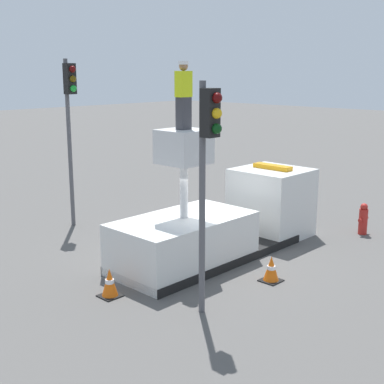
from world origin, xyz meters
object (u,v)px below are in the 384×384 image
at_px(traffic_light_pole, 207,153).
at_px(fire_hydrant, 363,219).
at_px(traffic_light_across, 70,110).
at_px(bucket_truck, 223,223).
at_px(traffic_cone_rear, 110,283).
at_px(traffic_cone_curbside, 271,269).
at_px(worker, 184,96).

relative_size(traffic_light_pole, fire_hydrant, 4.87).
bearing_deg(traffic_light_across, bucket_truck, -75.45).
xyz_separation_m(bucket_truck, traffic_light_pole, (-3.39, -2.42, 2.71)).
relative_size(traffic_light_across, fire_hydrant, 5.43).
xyz_separation_m(traffic_light_across, fire_hydrant, (6.05, -7.71, -3.51)).
xyz_separation_m(traffic_light_pole, traffic_cone_rear, (-0.93, 2.29, -3.29)).
bearing_deg(traffic_light_pole, bucket_truck, 35.55).
bearing_deg(bucket_truck, traffic_cone_curbside, -109.81).
bearing_deg(bucket_truck, fire_hydrant, -25.00).
bearing_deg(traffic_cone_rear, fire_hydrant, -12.70).
bearing_deg(traffic_light_pole, worker, 54.34).
bearing_deg(fire_hydrant, traffic_light_across, 128.13).
bearing_deg(traffic_cone_curbside, worker, 108.77).
relative_size(bucket_truck, fire_hydrant, 6.81).
distance_m(traffic_light_pole, traffic_cone_rear, 4.11).
xyz_separation_m(traffic_light_across, traffic_cone_curbside, (0.59, -7.92, -3.70)).
relative_size(bucket_truck, traffic_light_across, 1.25).
relative_size(worker, traffic_cone_curbside, 2.59).
height_order(traffic_light_pole, traffic_light_across, traffic_light_across).
distance_m(traffic_light_pole, traffic_cone_curbside, 4.17).
bearing_deg(bucket_truck, traffic_cone_rear, -178.21).
height_order(bucket_truck, worker, worker).
distance_m(bucket_truck, traffic_cone_rear, 4.36).
xyz_separation_m(bucket_truck, traffic_light_across, (-1.44, 5.56, 3.11)).
distance_m(traffic_light_across, traffic_cone_curbside, 8.76).
height_order(traffic_light_pole, traffic_cone_curbside, traffic_light_pole).
relative_size(bucket_truck, traffic_cone_rear, 10.08).
xyz_separation_m(traffic_light_pole, fire_hydrant, (8.00, 0.28, -3.11)).
xyz_separation_m(traffic_light_pole, traffic_cone_curbside, (2.54, 0.06, -3.30)).
bearing_deg(traffic_light_pole, traffic_cone_curbside, 1.43).
bearing_deg(fire_hydrant, traffic_cone_rear, 167.30).
xyz_separation_m(worker, fire_hydrant, (6.26, -2.15, -4.17)).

